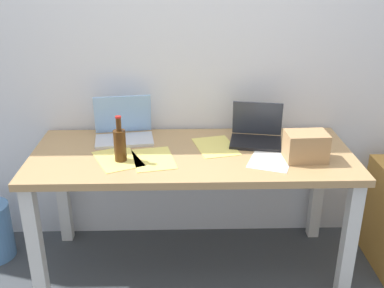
{
  "coord_description": "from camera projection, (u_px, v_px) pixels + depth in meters",
  "views": [
    {
      "loc": [
        -0.06,
        -2.31,
        1.79
      ],
      "look_at": [
        0.0,
        0.0,
        0.81
      ],
      "focal_mm": 42.6,
      "sensor_mm": 36.0,
      "label": 1
    }
  ],
  "objects": [
    {
      "name": "beer_bottle",
      "position": [
        120.0,
        144.0,
        2.39
      ],
      "size": [
        0.07,
        0.07,
        0.25
      ],
      "color": "#47280F",
      "rests_on": "desk"
    },
    {
      "name": "computer_mouse",
      "position": [
        316.0,
        142.0,
        2.62
      ],
      "size": [
        0.09,
        0.11,
        0.03
      ],
      "primitive_type": "ellipsoid",
      "rotation": [
        0.0,
        0.0,
        0.36
      ],
      "color": "silver",
      "rests_on": "desk"
    },
    {
      "name": "cardboard_box",
      "position": [
        306.0,
        146.0,
        2.41
      ],
      "size": [
        0.22,
        0.16,
        0.15
      ],
      "primitive_type": "cube",
      "rotation": [
        0.0,
        0.0,
        0.04
      ],
      "color": "tan",
      "rests_on": "desk"
    },
    {
      "name": "paper_sheet_front_right",
      "position": [
        271.0,
        159.0,
        2.44
      ],
      "size": [
        0.3,
        0.35,
        0.0
      ],
      "primitive_type": "cube",
      "rotation": [
        0.0,
        0.0,
        -0.36
      ],
      "color": "white",
      "rests_on": "desk"
    },
    {
      "name": "paper_yellow_folder",
      "position": [
        153.0,
        159.0,
        2.44
      ],
      "size": [
        0.26,
        0.33,
        0.0
      ],
      "primitive_type": "cube",
      "rotation": [
        0.0,
        0.0,
        0.2
      ],
      "color": "#F4E06B",
      "rests_on": "desk"
    },
    {
      "name": "back_wall",
      "position": [
        190.0,
        41.0,
        2.71
      ],
      "size": [
        5.2,
        0.08,
        2.6
      ],
      "primitive_type": "cube",
      "color": "white",
      "rests_on": "ground"
    },
    {
      "name": "paper_sheet_near_back",
      "position": [
        216.0,
        146.0,
        2.6
      ],
      "size": [
        0.27,
        0.34,
        0.0
      ],
      "primitive_type": "cube",
      "rotation": [
        0.0,
        0.0,
        0.23
      ],
      "color": "#F4E06B",
      "rests_on": "desk"
    },
    {
      "name": "ground_plane",
      "position": [
        192.0,
        264.0,
        2.82
      ],
      "size": [
        8.0,
        8.0,
        0.0
      ],
      "primitive_type": "plane",
      "color": "#42474C"
    },
    {
      "name": "laptop_left",
      "position": [
        124.0,
        130.0,
        2.68
      ],
      "size": [
        0.36,
        0.27,
        0.25
      ],
      "color": "silver",
      "rests_on": "desk"
    },
    {
      "name": "paper_sheet_front_left",
      "position": [
        118.0,
        159.0,
        2.44
      ],
      "size": [
        0.31,
        0.36,
        0.0
      ],
      "primitive_type": "cube",
      "rotation": [
        0.0,
        0.0,
        0.43
      ],
      "color": "#F4E06B",
      "rests_on": "desk"
    },
    {
      "name": "desk",
      "position": [
        192.0,
        169.0,
        2.57
      ],
      "size": [
        1.78,
        0.72,
        0.76
      ],
      "color": "tan",
      "rests_on": "ground"
    },
    {
      "name": "laptop_right",
      "position": [
        256.0,
        134.0,
        2.65
      ],
      "size": [
        0.33,
        0.28,
        0.22
      ],
      "color": "black",
      "rests_on": "desk"
    }
  ]
}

